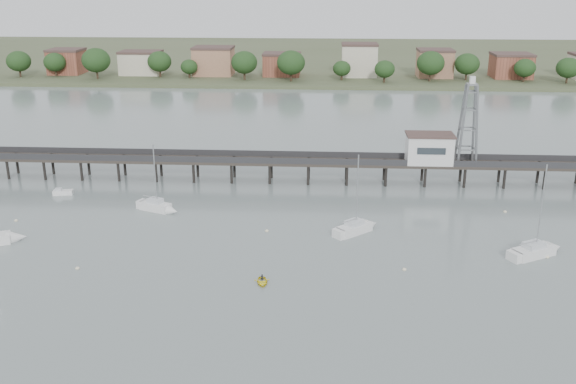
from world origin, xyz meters
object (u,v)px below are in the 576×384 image
sailboat_d (540,250)px  yellow_dinghy (262,283)px  lattice_tower (468,124)px  sailboat_c (359,227)px  white_tender (62,192)px  pier (290,161)px  sailboat_b (160,207)px

sailboat_d → yellow_dinghy: bearing=166.5°
lattice_tower → sailboat_c: (-19.75, -23.67, -10.45)m
white_tender → pier: bearing=4.2°
yellow_dinghy → white_tender: bearing=132.3°
sailboat_b → yellow_dinghy: (18.80, -24.28, -0.65)m
sailboat_d → white_tender: 77.38m
sailboat_b → white_tender: size_ratio=3.33×
lattice_tower → sailboat_c: 32.55m
pier → white_tender: (-38.75, -9.92, -3.40)m
lattice_tower → white_tender: (-70.25, -9.92, -10.71)m
lattice_tower → sailboat_d: lattice_tower is taller
lattice_tower → white_tender: bearing=-172.0°
lattice_tower → sailboat_b: 55.03m
sailboat_c → yellow_dinghy: (-12.71, -17.70, -0.65)m
pier → yellow_dinghy: size_ratio=55.17×
lattice_tower → yellow_dinghy: bearing=-128.1°
white_tender → sailboat_b: bearing=-30.8°
lattice_tower → sailboat_d: size_ratio=1.14×
sailboat_c → sailboat_b: 32.19m
yellow_dinghy → lattice_tower: bearing=44.0°
pier → lattice_tower: lattice_tower is taller
sailboat_d → pier: bearing=109.7°
pier → sailboat_c: (11.75, -23.67, -3.15)m
sailboat_b → sailboat_c: bearing=11.8°
sailboat_d → sailboat_b: bearing=136.6°
sailboat_b → white_tender: bearing=-177.1°
sailboat_d → lattice_tower: bearing=68.3°
pier → lattice_tower: size_ratio=9.68×
white_tender → lattice_tower: bearing=-2.1°
white_tender → yellow_dinghy: yellow_dinghy is taller
sailboat_c → sailboat_b: bearing=125.8°
pier → sailboat_b: (-19.76, -17.10, -3.14)m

